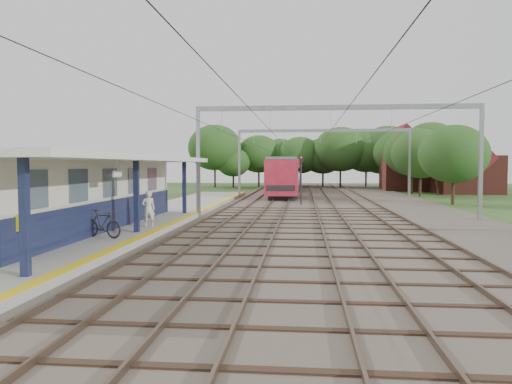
{
  "coord_description": "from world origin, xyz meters",
  "views": [
    {
      "loc": [
        1.56,
        -15.67,
        3.34
      ],
      "look_at": [
        -1.55,
        16.84,
        1.6
      ],
      "focal_mm": 35.0,
      "sensor_mm": 36.0,
      "label": 1
    }
  ],
  "objects": [
    {
      "name": "house_near",
      "position": [
        21.0,
        46.0,
        2.99
      ],
      "size": [
        7.0,
        6.12,
        7.89
      ],
      "color": "brown",
      "rests_on": "ground"
    },
    {
      "name": "bicycle",
      "position": [
        -6.72,
        4.1,
        0.93
      ],
      "size": [
        2.0,
        1.15,
        1.16
      ],
      "primitive_type": "imported",
      "rotation": [
        0.0,
        0.0,
        1.23
      ],
      "color": "black",
      "rests_on": "platform"
    },
    {
      "name": "ground",
      "position": [
        0.0,
        0.0,
        0.0
      ],
      "size": [
        160.0,
        160.0,
        0.0
      ],
      "primitive_type": "plane",
      "color": "#2D4C1E",
      "rests_on": "ground"
    },
    {
      "name": "yellow_stripe",
      "position": [
        -5.25,
        14.0,
        0.35
      ],
      "size": [
        0.45,
        52.0,
        0.01
      ],
      "primitive_type": "cube",
      "color": "yellow",
      "rests_on": "platform"
    },
    {
      "name": "train",
      "position": [
        -0.5,
        48.63,
        2.25
      ],
      "size": [
        3.09,
        38.52,
        4.05
      ],
      "color": "black",
      "rests_on": "ballast_bed"
    },
    {
      "name": "person",
      "position": [
        -6.0,
        8.03,
        1.23
      ],
      "size": [
        0.76,
        0.65,
        1.75
      ],
      "primitive_type": "imported",
      "rotation": [
        0.0,
        0.0,
        3.57
      ],
      "color": "beige",
      "rests_on": "platform"
    },
    {
      "name": "catenary_system",
      "position": [
        3.39,
        25.28,
        5.51
      ],
      "size": [
        17.22,
        88.0,
        7.0
      ],
      "color": "gray",
      "rests_on": "ground"
    },
    {
      "name": "signal_post",
      "position": [
        1.35,
        25.52,
        2.53
      ],
      "size": [
        0.3,
        0.27,
        4.11
      ],
      "rotation": [
        0.0,
        0.0,
        -0.12
      ],
      "color": "black",
      "rests_on": "ground"
    },
    {
      "name": "station_building",
      "position": [
        -8.88,
        7.0,
        2.04
      ],
      "size": [
        3.41,
        18.0,
        3.4
      ],
      "color": "beige",
      "rests_on": "platform"
    },
    {
      "name": "rail_tracks",
      "position": [
        1.5,
        30.0,
        0.18
      ],
      "size": [
        11.8,
        88.0,
        0.15
      ],
      "color": "brown",
      "rests_on": "ballast_bed"
    },
    {
      "name": "tree_band",
      "position": [
        3.84,
        57.12,
        4.92
      ],
      "size": [
        31.72,
        30.88,
        8.82
      ],
      "color": "#382619",
      "rests_on": "ground"
    },
    {
      "name": "house_far",
      "position": [
        16.0,
        52.0,
        3.23
      ],
      "size": [
        8.0,
        6.12,
        8.66
      ],
      "color": "brown",
      "rests_on": "ground"
    },
    {
      "name": "ballast_bed",
      "position": [
        4.0,
        30.0,
        0.05
      ],
      "size": [
        18.0,
        90.0,
        0.1
      ],
      "primitive_type": "cube",
      "color": "#473D33",
      "rests_on": "ground"
    },
    {
      "name": "platform",
      "position": [
        -7.5,
        14.0,
        0.17
      ],
      "size": [
        5.0,
        52.0,
        0.35
      ],
      "primitive_type": "cube",
      "color": "gray",
      "rests_on": "ground"
    },
    {
      "name": "canopy",
      "position": [
        -7.77,
        6.0,
        3.64
      ],
      "size": [
        6.4,
        20.0,
        3.44
      ],
      "color": "#111837",
      "rests_on": "platform"
    }
  ]
}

